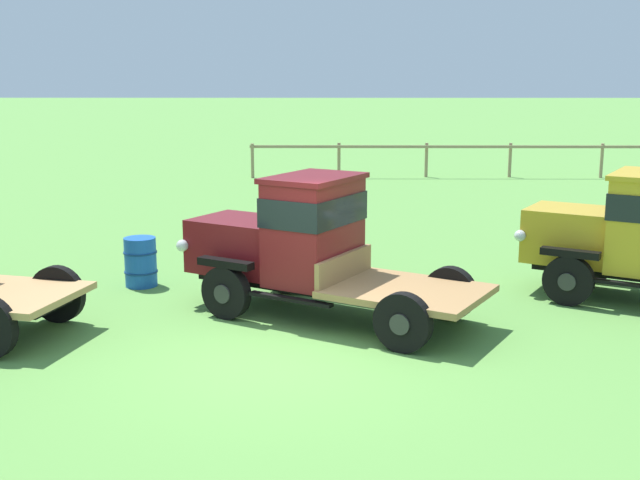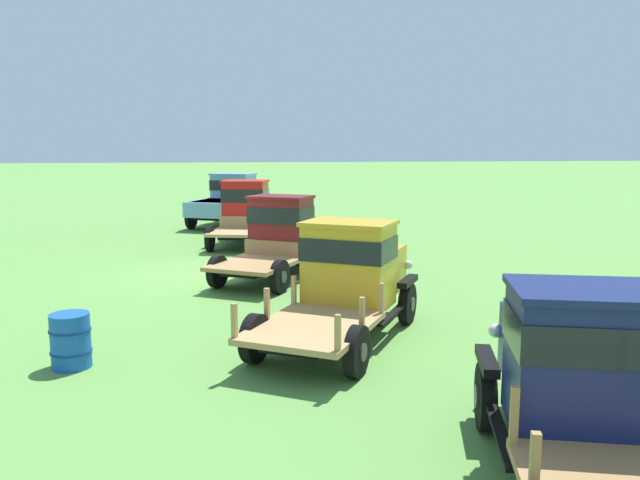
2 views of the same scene
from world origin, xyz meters
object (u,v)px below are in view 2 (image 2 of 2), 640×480
at_px(oil_drum_near_fence, 71,341).
at_px(vintage_truck_second_in_line, 247,210).
at_px(vintage_truck_foreground_near, 231,199).
at_px(oil_drum_beside_row, 326,241).
at_px(vintage_truck_far_side, 351,275).
at_px(vintage_truck_midrow_center, 284,235).
at_px(vintage_truck_back_of_row, 583,375).

bearing_deg(oil_drum_near_fence, vintage_truck_second_in_line, 165.79).
xyz_separation_m(vintage_truck_foreground_near, oil_drum_beside_row, (8.64, 3.07, -0.72)).
bearing_deg(vintage_truck_far_side, vintage_truck_midrow_center, -172.13).
xyz_separation_m(vintage_truck_foreground_near, vintage_truck_second_in_line, (5.62, 0.56, 0.06)).
relative_size(vintage_truck_foreground_near, oil_drum_beside_row, 6.38).
bearing_deg(vintage_truck_back_of_row, oil_drum_near_fence, -123.58).
bearing_deg(vintage_truck_foreground_near, vintage_truck_back_of_row, 9.19).
relative_size(vintage_truck_foreground_near, vintage_truck_far_side, 1.10).
distance_m(vintage_truck_far_side, oil_drum_beside_row, 8.74).
distance_m(vintage_truck_second_in_line, vintage_truck_far_side, 11.81).
relative_size(vintage_truck_second_in_line, vintage_truck_back_of_row, 0.97).
bearing_deg(vintage_truck_back_of_row, vintage_truck_foreground_near, -170.81).
relative_size(vintage_truck_midrow_center, oil_drum_near_fence, 5.64).
xyz_separation_m(vintage_truck_second_in_line, vintage_truck_midrow_center, (6.01, 0.86, -0.10)).
bearing_deg(vintage_truck_back_of_row, vintage_truck_midrow_center, -168.55).
height_order(vintage_truck_foreground_near, vintage_truck_second_in_line, same).
relative_size(vintage_truck_second_in_line, vintage_truck_midrow_center, 0.97).
bearing_deg(oil_drum_beside_row, vintage_truck_far_side, -5.69).
height_order(vintage_truck_foreground_near, vintage_truck_far_side, vintage_truck_foreground_near).
bearing_deg(vintage_truck_second_in_line, vintage_truck_far_side, 8.03).
height_order(vintage_truck_foreground_near, oil_drum_beside_row, vintage_truck_foreground_near).
bearing_deg(oil_drum_beside_row, oil_drum_near_fence, -30.18).
height_order(vintage_truck_midrow_center, oil_drum_beside_row, vintage_truck_midrow_center).
distance_m(oil_drum_beside_row, oil_drum_near_fence, 11.54).
xyz_separation_m(vintage_truck_back_of_row, oil_drum_near_fence, (-4.27, -6.43, -0.66)).
bearing_deg(vintage_truck_back_of_row, oil_drum_beside_row, -177.46).
bearing_deg(vintage_truck_midrow_center, vintage_truck_second_in_line, -171.83).
height_order(vintage_truck_midrow_center, oil_drum_near_fence, vintage_truck_midrow_center).
bearing_deg(vintage_truck_midrow_center, vintage_truck_back_of_row, 11.45).
bearing_deg(vintage_truck_far_side, vintage_truck_foreground_near, -172.74).
height_order(vintage_truck_second_in_line, oil_drum_beside_row, vintage_truck_second_in_line).
bearing_deg(vintage_truck_midrow_center, oil_drum_beside_row, 151.18).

